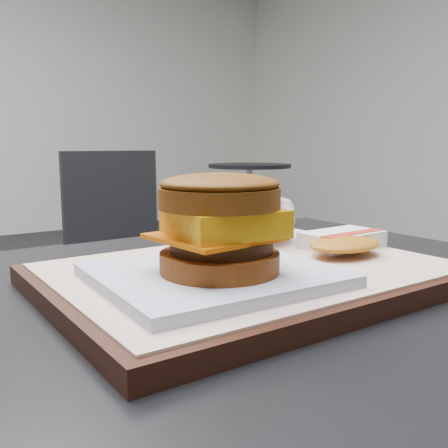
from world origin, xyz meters
TOP-DOWN VIEW (x-y plane):
  - serving_tray at (0.04, 0.00)m, footprint 0.38×0.28m
  - breakfast_sandwich at (-0.02, -0.03)m, footprint 0.20×0.18m
  - hash_brown at (0.16, -0.00)m, footprint 0.12×0.09m
  - crumpled_wrapper at (0.10, 0.10)m, footprint 0.14×0.11m
  - neighbor_chair at (0.40, 1.55)m, footprint 0.60×0.43m
  - bg_table_near at (2.20, 2.80)m, footprint 0.66×0.66m
  - bg_table_far at (1.80, 4.50)m, footprint 0.66×0.66m

SIDE VIEW (x-z plane):
  - neighbor_chair at x=0.40m, z-range 0.07..0.95m
  - bg_table_near at x=2.20m, z-range 0.19..0.94m
  - bg_table_far at x=1.80m, z-range 0.19..0.94m
  - serving_tray at x=0.04m, z-range 0.77..0.79m
  - hash_brown at x=0.16m, z-range 0.79..0.81m
  - crumpled_wrapper at x=0.10m, z-range 0.79..0.85m
  - breakfast_sandwich at x=-0.02m, z-range 0.78..0.88m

